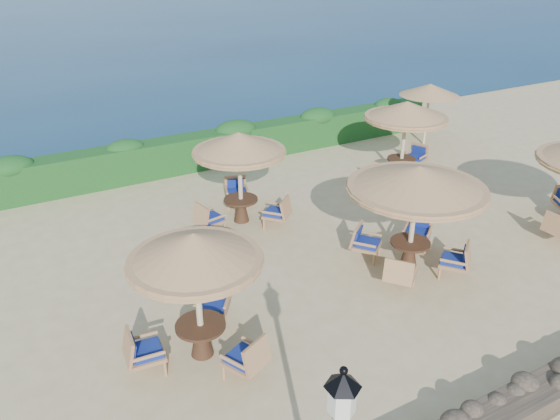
% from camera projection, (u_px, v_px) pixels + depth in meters
% --- Properties ---
extents(ground, '(120.00, 120.00, 0.00)m').
position_uv_depth(ground, '(337.00, 248.00, 14.31)').
color(ground, tan).
rests_on(ground, ground).
extents(sea, '(160.00, 160.00, 0.00)m').
position_uv_depth(sea, '(22.00, 9.00, 69.25)').
color(sea, '#0B2647').
rests_on(sea, ground).
extents(hedge, '(18.00, 0.90, 1.20)m').
position_uv_depth(hedge, '(224.00, 147.00, 19.70)').
color(hedge, '#154218').
rests_on(hedge, ground).
extents(stone_wall, '(15.00, 0.65, 0.44)m').
position_uv_depth(stone_wall, '(544.00, 393.00, 9.34)').
color(stone_wall, brown).
rests_on(stone_wall, ground).
extents(extra_parasol, '(2.30, 2.30, 2.41)m').
position_uv_depth(extra_parasol, '(430.00, 90.00, 20.88)').
color(extra_parasol, beige).
rests_on(extra_parasol, ground).
extents(cafe_set_0, '(2.66, 2.76, 2.65)m').
position_uv_depth(cafe_set_0, '(196.00, 274.00, 9.79)').
color(cafe_set_0, beige).
rests_on(cafe_set_0, ground).
extents(cafe_set_1, '(3.28, 3.28, 2.65)m').
position_uv_depth(cafe_set_1, '(416.00, 195.00, 12.62)').
color(cafe_set_1, beige).
rests_on(cafe_set_1, ground).
extents(cafe_set_3, '(2.73, 2.73, 2.65)m').
position_uv_depth(cafe_set_3, '(240.00, 160.00, 14.90)').
color(cafe_set_3, beige).
rests_on(cafe_set_3, ground).
extents(cafe_set_4, '(2.86, 2.73, 2.65)m').
position_uv_depth(cafe_set_4, '(405.00, 121.00, 17.76)').
color(cafe_set_4, beige).
rests_on(cafe_set_4, ground).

